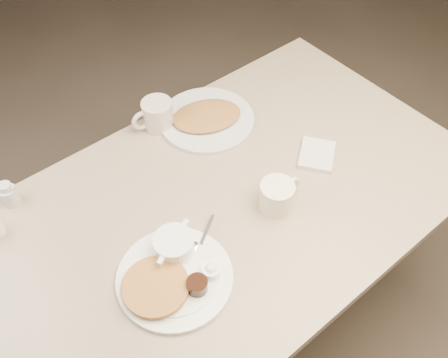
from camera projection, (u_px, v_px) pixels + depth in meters
diner_table at (228, 230)px, 1.55m from camera, size 1.50×0.90×0.75m
main_plate at (172, 272)px, 1.24m from camera, size 0.40×0.40×0.07m
coffee_mug_near at (278, 195)px, 1.37m from camera, size 0.14×0.10×0.09m
napkin at (317, 155)px, 1.52m from camera, size 0.17×0.16×0.02m
coffee_mug_far at (157, 115)px, 1.58m from camera, size 0.15×0.12×0.10m
creamer_right at (9, 194)px, 1.39m from camera, size 0.07×0.07×0.08m
hash_plate at (207, 118)px, 1.63m from camera, size 0.42×0.42×0.04m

